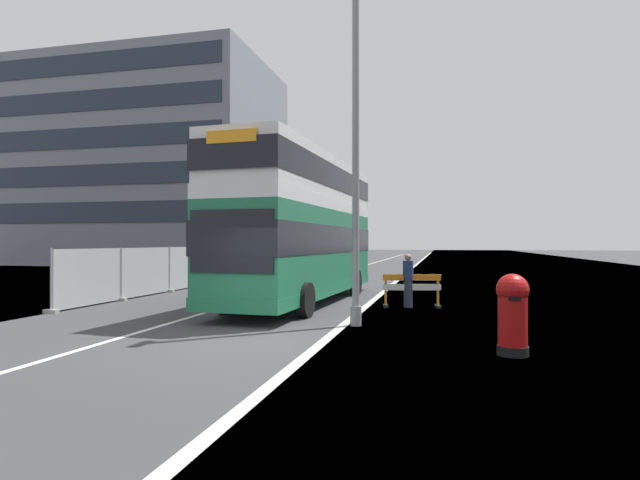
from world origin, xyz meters
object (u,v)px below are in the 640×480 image
at_px(car_receding_far, 340,255).
at_px(pedestrian_at_kerb, 408,280).
at_px(red_pillar_postbox, 513,311).
at_px(car_receding_mid, 328,256).
at_px(roadworks_barrier, 412,286).
at_px(double_decker_bus, 302,226).
at_px(car_oncoming_near, 295,260).
at_px(lamppost_foreground, 356,145).

distance_m(car_receding_far, pedestrian_at_kerb, 32.08).
distance_m(red_pillar_postbox, car_receding_far, 39.26).
bearing_deg(car_receding_mid, roadworks_barrier, -71.09).
xyz_separation_m(red_pillar_postbox, roadworks_barrier, (-2.27, 6.79, -0.15)).
distance_m(double_decker_bus, red_pillar_postbox, 9.66).
relative_size(double_decker_bus, pedestrian_at_kerb, 6.51).
relative_size(car_oncoming_near, car_receding_mid, 0.92).
bearing_deg(red_pillar_postbox, car_receding_mid, 108.82).
xyz_separation_m(lamppost_foreground, car_receding_mid, (-6.84, 27.44, -3.59)).
xyz_separation_m(roadworks_barrier, pedestrian_at_kerb, (-0.12, -0.00, 0.19)).
bearing_deg(car_receding_mid, lamppost_foreground, -76.01).
distance_m(roadworks_barrier, car_receding_far, 32.12).
bearing_deg(car_receding_far, double_decker_bus, -81.24).
height_order(car_receding_mid, car_receding_far, car_receding_mid).
distance_m(lamppost_foreground, roadworks_barrier, 5.79).
xyz_separation_m(car_receding_far, pedestrian_at_kerb, (8.42, -30.96, -0.09)).
relative_size(roadworks_barrier, car_receding_far, 0.42).
height_order(lamppost_foreground, roadworks_barrier, lamppost_foreground).
height_order(double_decker_bus, lamppost_foreground, lamppost_foreground).
bearing_deg(lamppost_foreground, car_receding_mid, 103.99).
relative_size(lamppost_foreground, car_oncoming_near, 2.38).
relative_size(roadworks_barrier, car_oncoming_near, 0.46).
xyz_separation_m(lamppost_foreground, car_oncoming_near, (-7.29, 19.49, -3.66)).
height_order(double_decker_bus, pedestrian_at_kerb, double_decker_bus).
relative_size(red_pillar_postbox, car_receding_mid, 0.35).
bearing_deg(car_receding_mid, red_pillar_postbox, -71.18).
xyz_separation_m(double_decker_bus, red_pillar_postbox, (6.11, -7.25, -1.88)).
bearing_deg(car_oncoming_near, roadworks_barrier, -61.23).
xyz_separation_m(car_oncoming_near, pedestrian_at_kerb, (8.34, -15.40, -0.08)).
bearing_deg(red_pillar_postbox, double_decker_bus, 130.14).
bearing_deg(double_decker_bus, red_pillar_postbox, -49.86).
bearing_deg(roadworks_barrier, red_pillar_postbox, -71.48).
relative_size(car_oncoming_near, car_receding_far, 0.90).
relative_size(red_pillar_postbox, pedestrian_at_kerb, 0.88).
relative_size(roadworks_barrier, car_receding_mid, 0.43).
bearing_deg(pedestrian_at_kerb, double_decker_bus, 172.96).
distance_m(double_decker_bus, roadworks_barrier, 4.37).
bearing_deg(roadworks_barrier, lamppost_foreground, -105.96).
relative_size(double_decker_bus, car_receding_mid, 2.56).
distance_m(car_oncoming_near, car_receding_mid, 7.97).
bearing_deg(car_receding_far, car_receding_mid, -85.97).
distance_m(car_receding_mid, pedestrian_at_kerb, 24.65).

